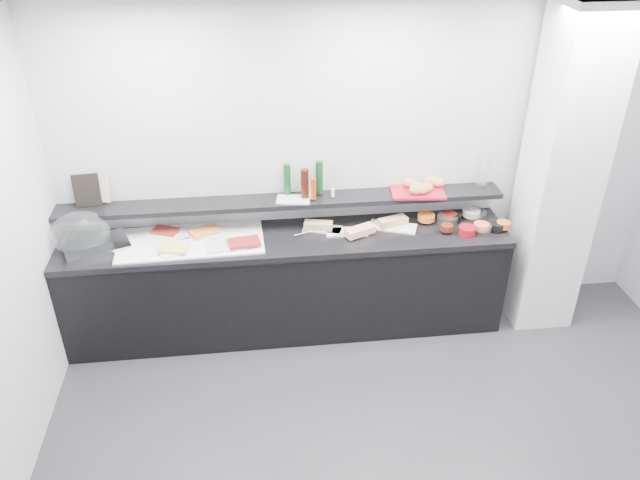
{
  "coord_description": "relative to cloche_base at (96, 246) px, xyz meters",
  "views": [
    {
      "loc": [
        -0.93,
        -2.62,
        3.43
      ],
      "look_at": [
        -0.45,
        1.45,
        1.0
      ],
      "focal_mm": 35.0,
      "sensor_mm": 36.0,
      "label": 1
    }
  ],
  "objects": [
    {
      "name": "tongs_left",
      "position": [
        1.62,
        0.01,
        -0.0
      ],
      "size": [
        0.15,
        0.06,
        0.01
      ],
      "primitive_type": "cylinder",
      "rotation": [
        0.0,
        1.57,
        0.33
      ],
      "color": "silver",
      "rests_on": "sandwich_plate_left"
    },
    {
      "name": "food_meat_a",
      "position": [
        0.52,
        0.14,
        0.02
      ],
      "size": [
        0.23,
        0.19,
        0.02
      ],
      "primitive_type": "cube",
      "rotation": [
        0.0,
        0.0,
        -0.39
      ],
      "color": "maroon",
      "rests_on": "platter_meat_a"
    },
    {
      "name": "bread_roll_se",
      "position": [
        2.64,
        0.14,
        0.29
      ],
      "size": [
        0.14,
        0.11,
        0.08
      ],
      "primitive_type": "ellipsoid",
      "rotation": [
        0.0,
        0.0,
        -0.32
      ],
      "color": "#C27F4A",
      "rests_on": "bread_tray"
    },
    {
      "name": "shaker_salt",
      "position": [
        1.87,
        0.15,
        0.28
      ],
      "size": [
        0.04,
        0.04,
        0.07
      ],
      "primitive_type": "cylinder",
      "rotation": [
        0.0,
        0.0,
        -0.37
      ],
      "color": "white",
      "rests_on": "condiment_tray"
    },
    {
      "name": "print_art",
      "position": [
        0.02,
        0.28,
        0.36
      ],
      "size": [
        0.2,
        0.1,
        0.22
      ],
      "primitive_type": "cube",
      "rotation": [
        -0.21,
        0.0,
        -0.26
      ],
      "color": "#D4A799",
      "rests_on": "framed_print"
    },
    {
      "name": "fill_glass_salmon",
      "position": [
        3.06,
        -0.09,
        0.03
      ],
      "size": [
        0.14,
        0.14,
        0.05
      ],
      "primitive_type": "cylinder",
      "rotation": [
        0.0,
        0.0,
        -0.14
      ],
      "color": "#FF5F3E",
      "rests_on": "bowl_glass_salmon"
    },
    {
      "name": "bread_tray",
      "position": [
        2.58,
        0.18,
        0.24
      ],
      "size": [
        0.46,
        0.35,
        0.02
      ],
      "primitive_type": "cube",
      "rotation": [
        0.0,
        0.0,
        -0.1
      ],
      "color": "#AE1228",
      "rests_on": "wall_shelf"
    },
    {
      "name": "sandwich_plate_left",
      "position": [
        1.78,
        0.08,
        -0.01
      ],
      "size": [
        0.34,
        0.22,
        0.01
      ],
      "primitive_type": "cube",
      "rotation": [
        0.0,
        0.0,
        -0.31
      ],
      "color": "silver",
      "rests_on": "counter_top"
    },
    {
      "name": "bowl_glass_salmon",
      "position": [
        3.07,
        -0.12,
        0.02
      ],
      "size": [
        0.16,
        0.16,
        0.07
      ],
      "primitive_type": "cylinder",
      "rotation": [
        0.0,
        0.0,
        0.16
      ],
      "color": "white",
      "rests_on": "counter_top"
    },
    {
      "name": "food_meat_b",
      "position": [
        1.14,
        -0.11,
        0.02
      ],
      "size": [
        0.27,
        0.19,
        0.02
      ],
      "primitive_type": "cube",
      "rotation": [
        0.0,
        0.0,
        0.17
      ],
      "color": "maroon",
      "rests_on": "platter_meat_b"
    },
    {
      "name": "framed_print",
      "position": [
        -0.06,
        0.25,
        0.36
      ],
      "size": [
        0.21,
        0.09,
        0.26
      ],
      "primitive_type": "cube",
      "rotation": [
        -0.21,
        0.0,
        0.11
      ],
      "color": "black",
      "rests_on": "wall_shelf"
    },
    {
      "name": "bread_roll_nw",
      "position": [
        2.53,
        0.23,
        0.29
      ],
      "size": [
        0.14,
        0.11,
        0.08
      ],
      "primitive_type": "ellipsoid",
      "rotation": [
        0.0,
        0.0,
        -0.34
      ],
      "color": "#BA8347",
      "rests_on": "bread_tray"
    },
    {
      "name": "fill_black_fruit",
      "position": [
        3.25,
        -0.09,
        0.03
      ],
      "size": [
        0.13,
        0.13,
        0.05
      ],
      "primitive_type": "cylinder",
      "rotation": [
        0.0,
        0.0,
        -0.12
      ],
      "color": "#D0571C",
      "rests_on": "bowl_black_fruit"
    },
    {
      "name": "sandwich_food_right",
      "position": [
        2.36,
        0.07,
        0.02
      ],
      "size": [
        0.26,
        0.16,
        0.06
      ],
      "primitive_type": "cube",
      "rotation": [
        0.0,
        0.0,
        0.31
      ],
      "color": "tan",
      "rests_on": "sandwich_plate_right"
    },
    {
      "name": "fill_red_jam",
      "position": [
        2.78,
        -0.08,
        0.03
      ],
      "size": [
        0.13,
        0.13,
        0.05
      ],
      "primitive_type": "cylinder",
      "rotation": [
        0.0,
        0.0,
        0.33
      ],
      "color": "#541A0C",
      "rests_on": "bowl_red_jam"
    },
    {
      "name": "platter_salmon",
      "position": [
        0.88,
        0.09,
        0.0
      ],
      "size": [
        0.28,
        0.2,
        0.01
      ],
      "primitive_type": "cube",
      "rotation": [
        0.0,
        0.0,
        -0.06
      ],
      "color": "silver",
      "rests_on": "linen_runner"
    },
    {
      "name": "bottle_brown",
      "position": [
        1.65,
        0.17,
        0.36
      ],
      "size": [
        0.07,
        0.07,
        0.24
      ],
      "primitive_type": "cylinder",
      "rotation": [
        0.0,
        0.0,
        -0.09
      ],
      "color": "black",
      "rests_on": "condiment_tray"
    },
    {
      "name": "buffet_cabinet",
      "position": [
        1.47,
        0.0,
        -0.5
      ],
      "size": [
        3.6,
        0.6,
        0.85
      ],
      "primitive_type": "cube",
      "color": "black",
      "rests_on": "ground"
    },
    {
      "name": "shaker_pepper",
      "position": [
        1.69,
        0.15,
        0.28
      ],
      "size": [
        0.03,
        0.03,
        0.07
      ],
      "primitive_type": "cylinder",
      "rotation": [
        0.0,
        0.0,
        -0.15
      ],
      "color": "silver",
      "rests_on": "condiment_tray"
    },
    {
      "name": "fill_glass_fruit",
      "position": [
        2.66,
        0.11,
        0.03
      ],
      "size": [
        0.19,
        0.19,
        0.05
      ],
      "primitive_type": "cylinder",
      "rotation": [
        0.0,
        0.0,
        0.38
      ],
      "color": "orange",
      "rests_on": "bowl_glass_fruit"
    },
    {
      "name": "platter_cheese",
      "position": [
        0.64,
        -0.1,
        0.0
      ],
      "size": [
        0.36,
        0.31,
        0.01
      ],
      "primitive_type": "cube",
      "rotation": [
        0.0,
        0.0,
        0.42
      ],
      "color": "white",
      "rests_on": "linen_runner"
    },
    {
      "name": "food_salmon",
      "position": [
        0.83,
        0.09,
        0.02
      ],
      "size": [
        0.27,
        0.22,
        0.02
      ],
      "primitive_type": "cube",
      "rotation": [
        0.0,
        0.0,
        0.42
      ],
      "color": "orange",
      "rests_on": "platter_salmon"
    },
    {
      "name": "tongs_mid",
      "position": [
        1.92,
        -0.04,
        -0.0
      ],
      "size": [
        0.15,
        0.07,
        0.01
      ],
      "primitive_type": "cylinder",
      "rotation": [
        0.0,
        1.57,
        0.37
      ],
      "color": "#AEAFB5",
      "rests_on": "sandwich_plate_mid"
    },
    {
      "name": "bottle_green_a",
      "position": [
        1.52,
        0.25,
        0.37
      ],
      "size": [
        0.07,
        0.07,
        0.26
      ],
      "primitive_type": "cylinder",
      "rotation": [
        0.0,
        0.0,
        -0.36
      ],
      "color": "#113E1C",
      "rests_on": "condiment_tray"
    },
    {
      "name": "fill_glass_cream",
      "position": [
        3.06,
        0.14,
        0.03
      ],
      "size": [
        0.19,
        0.19,
        0.05
      ],
      "primitive_type": "cylinder",
      "rotation": [
        0.0,
        0.0,
        -0.34
      ],
      "color": "silver",
      "rests_on": "bowl_glass_cream"
    },
    {
      "name": "fill_black_jam",
      "position": [
        2.86,
        0.11,
        0.03
      ],
      "size": [
        0.14,
        0.14,
        0.05
      ],
      "primitive_type": "cylinder",
      "rotation": [
        0.0,
        0.0,
        0.17
      ],
      "color": "#5C130D",
      "rests_on": "bowl_black_jam"
    },
    {
      "name": "tongs_right",
      "position": [
        2.42,
        0.0,
        -0.0
      ],
      "size": [
        0.15,
        0.06,
        0.01
      ],
      "primitive_type": "cylinder",
      "rotation": [
        0.0,
        1.57,
        0.36
      ],
      "color": "silver",
      "rests_on": "sandwich_plate_right"
    },
    {
      "name": "platter_meat_b",
      "position": [
        1.0,
        -0.11,
        0.0
      ],
      "size": [
        0.33,
        0.25,
        0.01
      ],
      "primitive_type": "cube",
      "rotation": [
        0.0,
        0.0,
        0.16
      ],
      "color": "silver",
      "rests_on": "linen_runner"
    },
    {
      "name": "bread_roll_sw",
      "position": [
        2.55,
        0.1,
        0.29
      ],
      "size": [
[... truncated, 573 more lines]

